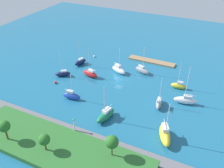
% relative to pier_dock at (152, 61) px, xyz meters
% --- Properties ---
extents(water, '(160.00, 160.00, 0.00)m').
position_rel_pier_dock_xyz_m(water, '(5.85, 18.25, -0.29)').
color(water, '#1E668C').
rests_on(water, ground).
extents(pier_dock, '(18.16, 3.18, 0.59)m').
position_rel_pier_dock_xyz_m(pier_dock, '(0.00, 0.00, 0.00)').
color(pier_dock, '#997A56').
rests_on(pier_dock, ground).
extents(breakwater, '(64.08, 2.87, 1.23)m').
position_rel_pier_dock_xyz_m(breakwater, '(5.85, 46.57, 0.32)').
color(breakwater, slate).
rests_on(breakwater, ground).
extents(shoreline_park, '(45.73, 12.66, 1.29)m').
position_rel_pier_dock_xyz_m(shoreline_park, '(5.85, 52.89, 0.35)').
color(shoreline_park, '#2D6B2D').
rests_on(shoreline_park, ground).
extents(harbor_beacon, '(0.56, 0.56, 3.73)m').
position_rel_pier_dock_xyz_m(harbor_beacon, '(5.01, 46.57, 3.09)').
color(harbor_beacon, silver).
rests_on(harbor_beacon, breakwater).
extents(park_tree_west, '(2.99, 2.99, 5.49)m').
position_rel_pier_dock_xyz_m(park_tree_west, '(-6.79, 49.64, 4.95)').
color(park_tree_west, brown).
rests_on(park_tree_west, shoreline_park).
extents(park_tree_east, '(2.80, 2.80, 5.40)m').
position_rel_pier_dock_xyz_m(park_tree_east, '(17.82, 56.05, 4.93)').
color(park_tree_east, brown).
rests_on(park_tree_east, shoreline_park).
extents(park_tree_midwest, '(2.65, 2.65, 4.47)m').
position_rel_pier_dock_xyz_m(park_tree_midwest, '(7.42, 54.78, 4.09)').
color(park_tree_midwest, brown).
rests_on(park_tree_midwest, shoreline_park).
extents(sailboat_navy_lone_north, '(5.41, 4.42, 9.34)m').
position_rel_pier_dock_xyz_m(sailboat_navy_lone_north, '(24.68, 24.00, 0.68)').
color(sailboat_navy_lone_north, '#141E4C').
rests_on(sailboat_navy_lone_north, water).
extents(sailboat_gray_off_beacon, '(6.12, 3.59, 10.10)m').
position_rel_pier_dock_xyz_m(sailboat_gray_off_beacon, '(0.35, 9.94, 0.91)').
color(sailboat_gray_off_beacon, gray).
rests_on(sailboat_gray_off_beacon, water).
extents(sailboat_yellow_near_pier, '(4.96, 2.11, 9.19)m').
position_rel_pier_dock_xyz_m(sailboat_yellow_near_pier, '(-13.64, 14.24, 0.77)').
color(sailboat_yellow_near_pier, yellow).
rests_on(sailboat_yellow_near_pier, water).
extents(sailboat_white_east_end, '(6.62, 4.38, 9.68)m').
position_rel_pier_dock_xyz_m(sailboat_white_east_end, '(8.03, 13.36, 0.99)').
color(sailboat_white_east_end, white).
rests_on(sailboat_white_east_end, water).
extents(sailboat_green_center_basin, '(3.67, 7.36, 10.71)m').
position_rel_pier_dock_xyz_m(sailboat_green_center_basin, '(0.75, 37.94, 0.95)').
color(sailboat_green_center_basin, '#19724C').
rests_on(sailboat_green_center_basin, water).
extents(sailboat_blue_mid_basin, '(5.79, 2.47, 8.90)m').
position_rel_pier_dock_xyz_m(sailboat_blue_mid_basin, '(14.17, 34.25, 0.95)').
color(sailboat_blue_mid_basin, '#2347B2').
rests_on(sailboat_blue_mid_basin, water).
extents(sailboat_red_west_end, '(6.28, 3.07, 10.56)m').
position_rel_pier_dock_xyz_m(sailboat_red_west_end, '(15.77, 20.23, 0.98)').
color(sailboat_red_west_end, red).
rests_on(sailboat_red_west_end, water).
extents(sailboat_navy_by_breakwater, '(3.02, 5.61, 9.71)m').
position_rel_pier_dock_xyz_m(sailboat_navy_by_breakwater, '(23.74, 13.93, 0.81)').
color(sailboat_navy_by_breakwater, '#141E4C').
rests_on(sailboat_navy_by_breakwater, water).
extents(sailboat_gray_far_south, '(2.66, 5.86, 9.35)m').
position_rel_pier_dock_xyz_m(sailboat_gray_far_south, '(-10.65, 26.24, 0.95)').
color(sailboat_gray_far_south, gray).
rests_on(sailboat_gray_far_south, water).
extents(sailboat_yellow_lone_south, '(5.28, 7.73, 11.24)m').
position_rel_pier_dock_xyz_m(sailboat_yellow_lone_south, '(-15.76, 38.63, 1.31)').
color(sailboat_yellow_lone_south, yellow).
rests_on(sailboat_yellow_lone_south, water).
extents(sailboat_white_inner_mooring, '(6.94, 3.25, 12.21)m').
position_rel_pier_dock_xyz_m(sailboat_white_inner_mooring, '(-17.32, 21.59, 0.98)').
color(sailboat_white_inner_mooring, white).
rests_on(sailboat_white_inner_mooring, water).
extents(mooring_buoy_red, '(0.87, 0.87, 0.87)m').
position_rel_pier_dock_xyz_m(mooring_buoy_red, '(24.07, 29.11, 0.14)').
color(mooring_buoy_red, red).
rests_on(mooring_buoy_red, water).
extents(mooring_buoy_white, '(0.76, 0.76, 0.76)m').
position_rel_pier_dock_xyz_m(mooring_buoy_white, '(22.15, 6.04, 0.09)').
color(mooring_buoy_white, white).
rests_on(mooring_buoy_white, water).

